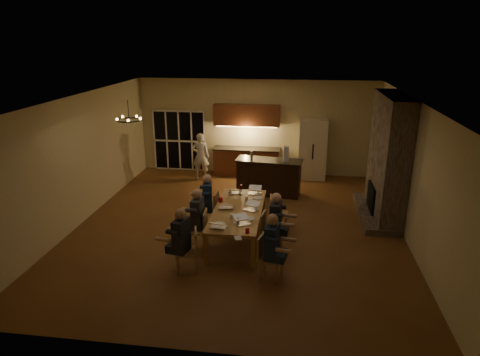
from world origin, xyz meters
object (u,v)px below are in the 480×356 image
at_px(laptop_f, 255,189).
at_px(redcup_mid, 221,200).
at_px(laptop_e, 236,189).
at_px(chair_right_far, 279,214).
at_px(can_right, 255,204).
at_px(bar_island, 269,177).
at_px(mug_back, 230,193).
at_px(plate_near, 249,219).
at_px(can_silver, 238,220).
at_px(bar_bottle, 252,155).
at_px(chair_left_mid, 197,230).
at_px(person_right_near, 272,247).
at_px(refrigerator, 313,149).
at_px(chair_left_near, 186,251).
at_px(mug_front, 232,216).
at_px(can_cola, 241,187).
at_px(plate_far, 258,198).
at_px(person_left_near, 181,241).
at_px(plate_left, 220,224).
at_px(redcup_near, 247,230).
at_px(chair_left_far, 209,209).
at_px(mug_mid, 246,198).
at_px(chandelier, 129,120).
at_px(laptop_a, 219,222).
at_px(standing_person, 201,156).
at_px(chair_right_mid, 272,232).
at_px(person_left_mid, 198,218).
at_px(dining_table, 238,224).
at_px(laptop_b, 243,219).
at_px(bar_blender, 286,154).
at_px(laptop_c, 226,203).
at_px(laptop_d, 251,205).

xyz_separation_m(laptop_f, redcup_mid, (-0.76, -0.68, -0.05)).
relative_size(laptop_e, laptop_f, 1.00).
height_order(chair_right_far, can_right, chair_right_far).
bearing_deg(bar_island, mug_back, -104.72).
xyz_separation_m(chair_right_far, plate_near, (-0.62, -1.08, 0.31)).
distance_m(can_silver, bar_bottle, 3.85).
height_order(chair_left_mid, person_right_near, person_right_near).
relative_size(refrigerator, chair_left_near, 2.25).
xyz_separation_m(person_right_near, mug_front, (-0.96, 1.12, 0.11)).
distance_m(can_cola, plate_far, 0.79).
bearing_deg(person_left_near, can_cola, 176.80).
relative_size(refrigerator, plate_left, 8.63).
xyz_separation_m(laptop_f, redcup_near, (0.09, -2.29, -0.05)).
bearing_deg(redcup_near, chair_left_far, 122.69).
bearing_deg(person_right_near, plate_near, 37.88).
bearing_deg(mug_mid, plate_far, 28.61).
xyz_separation_m(chair_right_far, person_right_near, (-0.04, -2.20, 0.24)).
xyz_separation_m(chandelier, laptop_a, (2.23, -1.11, -1.89)).
relative_size(chair_left_far, standing_person, 0.57).
bearing_deg(chair_right_mid, mug_mid, 40.59).
height_order(refrigerator, person_left_mid, refrigerator).
bearing_deg(redcup_near, can_silver, 119.48).
bearing_deg(laptop_a, dining_table, -96.50).
height_order(dining_table, mug_front, mug_front).
bearing_deg(plate_near, mug_back, 114.54).
bearing_deg(bar_bottle, laptop_b, -86.45).
xyz_separation_m(person_left_mid, bar_bottle, (0.82, 3.56, 0.51)).
relative_size(person_left_near, mug_front, 13.80).
relative_size(mug_front, can_silver, 0.83).
relative_size(can_cola, plate_left, 0.52).
distance_m(chair_left_far, mug_mid, 1.01).
height_order(chair_left_mid, plate_left, chair_left_mid).
bearing_deg(can_cola, person_left_mid, -111.65).
height_order(mug_back, bar_blender, bar_blender).
bearing_deg(laptop_f, laptop_c, -117.75).
bearing_deg(chair_left_far, plate_left, 24.66).
height_order(standing_person, plate_near, standing_person).
distance_m(bar_island, chair_right_far, 2.55).
xyz_separation_m(laptop_a, laptop_d, (0.56, 1.01, 0.00)).
height_order(laptop_f, bar_blender, bar_blender).
height_order(mug_front, plate_far, mug_front).
distance_m(dining_table, can_silver, 0.87).
distance_m(dining_table, laptop_a, 1.15).
relative_size(laptop_b, can_cola, 2.67).
bearing_deg(dining_table, bar_island, 80.70).
bearing_deg(standing_person, laptop_f, 119.95).
relative_size(laptop_c, mug_front, 3.20).
relative_size(chair_right_far, laptop_a, 2.78).
relative_size(chair_right_far, laptop_e, 2.78).
bearing_deg(dining_table, laptop_e, 101.33).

